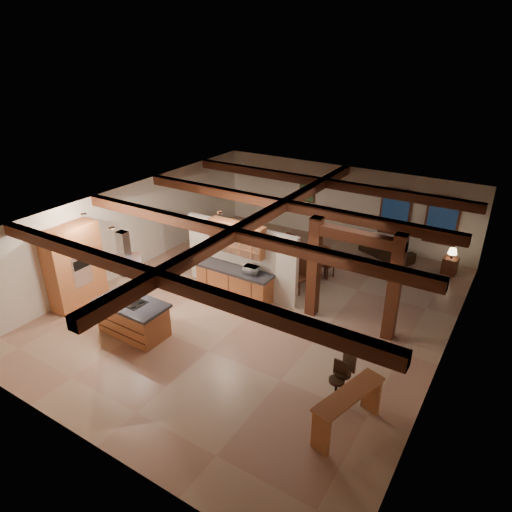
{
  "coord_description": "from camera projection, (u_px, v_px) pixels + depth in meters",
  "views": [
    {
      "loc": [
        5.95,
        -9.75,
        7.01
      ],
      "look_at": [
        -0.47,
        0.5,
        1.33
      ],
      "focal_mm": 32.0,
      "sensor_mm": 36.0,
      "label": 1
    }
  ],
  "objects": [
    {
      "name": "kitchen_island",
      "position": [
        133.0,
        317.0,
        11.93
      ],
      "size": [
        1.93,
        1.04,
        0.95
      ],
      "color": "#AA6536",
      "rests_on": "ground"
    },
    {
      "name": "back_counter",
      "position": [
        234.0,
        282.0,
        13.68
      ],
      "size": [
        2.5,
        0.66,
        0.94
      ],
      "color": "#AA6536",
      "rests_on": "ground"
    },
    {
      "name": "table_lamp",
      "position": [
        453.0,
        251.0,
        14.91
      ],
      "size": [
        0.29,
        0.29,
        0.35
      ],
      "color": "black",
      "rests_on": "side_table"
    },
    {
      "name": "bar_stool_b",
      "position": [
        343.0,
        378.0,
        9.63
      ],
      "size": [
        0.43,
        0.44,
        1.14
      ],
      "color": "black",
      "rests_on": "ground"
    },
    {
      "name": "microwave",
      "position": [
        251.0,
        270.0,
        13.14
      ],
      "size": [
        0.44,
        0.31,
        0.24
      ],
      "primitive_type": "imported",
      "rotation": [
        0.0,
        0.0,
        3.19
      ],
      "color": "#B1B0B5",
      "rests_on": "back_counter"
    },
    {
      "name": "framed_art",
      "position": [
        307.0,
        192.0,
        17.87
      ],
      "size": [
        0.65,
        0.05,
        0.85
      ],
      "color": "#3E150F",
      "rests_on": "room_walls"
    },
    {
      "name": "pantry_cabinet",
      "position": [
        75.0,
        266.0,
        13.05
      ],
      "size": [
        0.67,
        1.6,
        2.4
      ],
      "color": "#AA6536",
      "rests_on": "ground"
    },
    {
      "name": "ground",
      "position": [
        260.0,
        307.0,
        13.32
      ],
      "size": [
        12.0,
        12.0,
        0.0
      ],
      "primitive_type": "plane",
      "color": "tan",
      "rests_on": "ground"
    },
    {
      "name": "back_windows",
      "position": [
        418.0,
        217.0,
        15.89
      ],
      "size": [
        2.7,
        0.07,
        1.7
      ],
      "color": "#3E150F",
      "rests_on": "room_walls"
    },
    {
      "name": "timber_posts",
      "position": [
        353.0,
        267.0,
        11.75
      ],
      "size": [
        2.5,
        0.3,
        2.9
      ],
      "color": "#3E150F",
      "rests_on": "ground"
    },
    {
      "name": "recessed_cans",
      "position": [
        139.0,
        218.0,
        11.83
      ],
      "size": [
        3.16,
        2.46,
        0.03
      ],
      "color": "silver",
      "rests_on": "room_walls"
    },
    {
      "name": "bar_stool_a",
      "position": [
        337.0,
        384.0,
        9.51
      ],
      "size": [
        0.37,
        0.37,
        1.06
      ],
      "color": "black",
      "rests_on": "ground"
    },
    {
      "name": "range_hood",
      "position": [
        127.0,
        273.0,
        11.37
      ],
      "size": [
        1.1,
        1.1,
        1.4
      ],
      "color": "silver",
      "rests_on": "room_walls"
    },
    {
      "name": "sofa",
      "position": [
        387.0,
        249.0,
        16.31
      ],
      "size": [
        2.11,
        1.48,
        0.58
      ],
      "primitive_type": "imported",
      "rotation": [
        0.0,
        0.0,
        2.74
      ],
      "color": "black",
      "rests_on": "ground"
    },
    {
      "name": "partition_wall",
      "position": [
        241.0,
        259.0,
        13.71
      ],
      "size": [
        3.8,
        0.18,
        2.2
      ],
      "primitive_type": "cube",
      "color": "beige",
      "rests_on": "ground"
    },
    {
      "name": "room_walls",
      "position": [
        261.0,
        251.0,
        12.56
      ],
      "size": [
        12.0,
        12.0,
        12.0
      ],
      "color": "beige",
      "rests_on": "ground"
    },
    {
      "name": "upper_display_cabinet",
      "position": [
        237.0,
        238.0,
        13.25
      ],
      "size": [
        1.8,
        0.36,
        0.95
      ],
      "color": "#AA6536",
      "rests_on": "partition_wall"
    },
    {
      "name": "side_table",
      "position": [
        450.0,
        266.0,
        15.14
      ],
      "size": [
        0.48,
        0.48,
        0.56
      ],
      "primitive_type": "cube",
      "rotation": [
        0.0,
        0.0,
        -0.07
      ],
      "color": "#3E150F",
      "rests_on": "ground"
    },
    {
      "name": "ceiling_beams",
      "position": [
        261.0,
        218.0,
        12.14
      ],
      "size": [
        10.0,
        12.0,
        0.28
      ],
      "color": "#3E150F",
      "rests_on": "room_walls"
    },
    {
      "name": "dining_chairs",
      "position": [
        297.0,
        260.0,
        14.78
      ],
      "size": [
        2.18,
        2.18,
        1.19
      ],
      "color": "#3E150F",
      "rests_on": "ground"
    },
    {
      "name": "dining_table",
      "position": [
        296.0,
        268.0,
        14.9
      ],
      "size": [
        1.89,
        1.15,
        0.64
      ],
      "primitive_type": "imported",
      "rotation": [
        0.0,
        0.0,
        -0.07
      ],
      "color": "#3E1D0F",
      "rests_on": "ground"
    },
    {
      "name": "bar_counter",
      "position": [
        348.0,
        405.0,
        8.85
      ],
      "size": [
        0.91,
        1.82,
        0.93
      ],
      "color": "#AA6536",
      "rests_on": "ground"
    }
  ]
}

